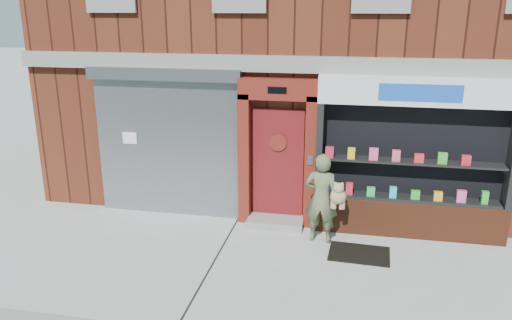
# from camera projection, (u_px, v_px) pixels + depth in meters

# --- Properties ---
(ground) EXTENTS (80.00, 80.00, 0.00)m
(ground) POSITION_uv_depth(u_px,v_px,m) (304.00, 272.00, 8.17)
(ground) COLOR #9E9E99
(ground) RESTS_ON ground
(building) EXTENTS (12.00, 8.16, 8.00)m
(building) POSITION_uv_depth(u_px,v_px,m) (333.00, 13.00, 12.60)
(building) COLOR #4C1C11
(building) RESTS_ON ground
(shutter_bay) EXTENTS (3.10, 0.30, 3.04)m
(shutter_bay) POSITION_uv_depth(u_px,v_px,m) (168.00, 134.00, 10.02)
(shutter_bay) COLOR gray
(shutter_bay) RESTS_ON ground
(red_door_bay) EXTENTS (1.52, 0.58, 2.90)m
(red_door_bay) POSITION_uv_depth(u_px,v_px,m) (277.00, 153.00, 9.62)
(red_door_bay) COLOR #5A170F
(red_door_bay) RESTS_ON ground
(pharmacy_bay) EXTENTS (3.50, 0.41, 3.00)m
(pharmacy_bay) POSITION_uv_depth(u_px,v_px,m) (412.00, 166.00, 9.14)
(pharmacy_bay) COLOR maroon
(pharmacy_bay) RESTS_ON ground
(woman) EXTENTS (0.77, 0.48, 1.68)m
(woman) POSITION_uv_depth(u_px,v_px,m) (322.00, 198.00, 9.02)
(woman) COLOR #5B6643
(woman) RESTS_ON ground
(doormat) EXTENTS (1.09, 0.79, 0.03)m
(doormat) POSITION_uv_depth(u_px,v_px,m) (359.00, 254.00, 8.75)
(doormat) COLOR black
(doormat) RESTS_ON ground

